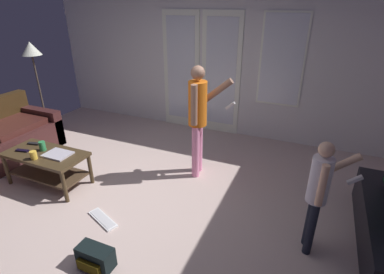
# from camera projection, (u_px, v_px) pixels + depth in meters

# --- Properties ---
(ground_plane) EXTENTS (6.18, 5.27, 0.02)m
(ground_plane) POSITION_uv_depth(u_px,v_px,m) (129.00, 205.00, 3.62)
(ground_plane) COLOR #C1A9A0
(wall_back_with_doors) EXTENTS (6.18, 0.09, 2.55)m
(wall_back_with_doors) POSITION_uv_depth(u_px,v_px,m) (208.00, 63.00, 5.24)
(wall_back_with_doors) COLOR silver
(wall_back_with_doors) RESTS_ON ground_plane
(coffee_table) EXTENTS (1.08, 0.53, 0.46)m
(coffee_table) POSITION_uv_depth(u_px,v_px,m) (47.00, 161.00, 3.89)
(coffee_table) COLOR #40311D
(coffee_table) RESTS_ON ground_plane
(person_adult) EXTENTS (0.56, 0.46, 1.53)m
(person_adult) POSITION_uv_depth(u_px,v_px,m) (198.00, 113.00, 3.88)
(person_adult) COLOR pink
(person_adult) RESTS_ON ground_plane
(person_child) EXTENTS (0.46, 0.36, 1.18)m
(person_child) POSITION_uv_depth(u_px,v_px,m) (319.00, 189.00, 2.69)
(person_child) COLOR black
(person_child) RESTS_ON ground_plane
(floor_lamp) EXTENTS (0.34, 0.34, 1.62)m
(floor_lamp) POSITION_uv_depth(u_px,v_px,m) (32.00, 55.00, 5.13)
(floor_lamp) COLOR #293129
(floor_lamp) RESTS_ON ground_plane
(backpack) EXTENTS (0.34, 0.21, 0.21)m
(backpack) POSITION_uv_depth(u_px,v_px,m) (95.00, 258.00, 2.74)
(backpack) COLOR black
(backpack) RESTS_ON ground_plane
(loose_keyboard) EXTENTS (0.46, 0.28, 0.02)m
(loose_keyboard) POSITION_uv_depth(u_px,v_px,m) (103.00, 219.00, 3.36)
(loose_keyboard) COLOR white
(loose_keyboard) RESTS_ON ground_plane
(laptop_closed) EXTENTS (0.33, 0.26, 0.02)m
(laptop_closed) POSITION_uv_depth(u_px,v_px,m) (58.00, 154.00, 3.79)
(laptop_closed) COLOR #B9B3C0
(laptop_closed) RESTS_ON coffee_table
(cup_near_edge) EXTENTS (0.08, 0.08, 0.13)m
(cup_near_edge) POSITION_uv_depth(u_px,v_px,m) (42.00, 146.00, 3.89)
(cup_near_edge) COLOR #2D8348
(cup_near_edge) RESTS_ON coffee_table
(cup_by_laptop) EXTENTS (0.08, 0.08, 0.11)m
(cup_by_laptop) POSITION_uv_depth(u_px,v_px,m) (34.00, 155.00, 3.68)
(cup_by_laptop) COLOR gold
(cup_by_laptop) RESTS_ON coffee_table
(tv_remote_black) EXTENTS (0.18, 0.08, 0.02)m
(tv_remote_black) POSITION_uv_depth(u_px,v_px,m) (34.00, 144.00, 4.07)
(tv_remote_black) COLOR black
(tv_remote_black) RESTS_ON coffee_table
(dvd_remote_slim) EXTENTS (0.18, 0.08, 0.02)m
(dvd_remote_slim) POSITION_uv_depth(u_px,v_px,m) (22.00, 151.00, 3.88)
(dvd_remote_slim) COLOR black
(dvd_remote_slim) RESTS_ON coffee_table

